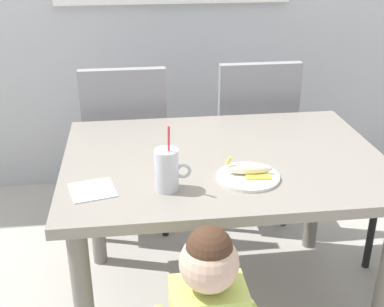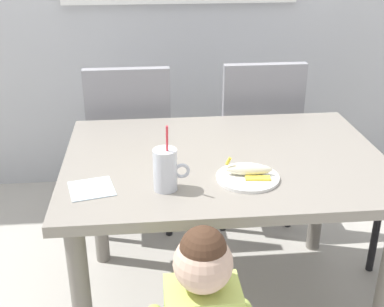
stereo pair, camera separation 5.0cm
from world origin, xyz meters
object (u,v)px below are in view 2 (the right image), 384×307
at_px(snack_plate, 248,177).
at_px(paper_napkin, 91,189).
at_px(milk_cup, 166,172).
at_px(dining_chair_right, 256,133).
at_px(dining_table, 224,179).
at_px(peeled_banana, 249,170).
at_px(dining_chair_left, 131,140).

bearing_deg(snack_plate, paper_napkin, -177.59).
xyz_separation_m(milk_cup, snack_plate, (0.30, 0.05, -0.06)).
bearing_deg(snack_plate, dining_chair_right, 75.15).
bearing_deg(dining_table, snack_plate, -75.93).
bearing_deg(milk_cup, peeled_banana, 10.45).
bearing_deg(dining_table, dining_chair_right, 67.51).
bearing_deg(dining_chair_right, dining_table, 67.51).
height_order(milk_cup, paper_napkin, milk_cup).
bearing_deg(paper_napkin, dining_chair_left, 82.95).
bearing_deg(snack_plate, dining_table, 104.07).
bearing_deg(peeled_banana, snack_plate, -127.04).
xyz_separation_m(dining_table, snack_plate, (0.05, -0.20, 0.11)).
bearing_deg(dining_chair_right, snack_plate, 75.15).
bearing_deg(dining_chair_left, snack_plate, 116.75).
relative_size(milk_cup, paper_napkin, 1.67).
distance_m(dining_chair_left, dining_chair_right, 0.69).
distance_m(peeled_banana, paper_napkin, 0.57).
height_order(snack_plate, paper_napkin, snack_plate).
bearing_deg(dining_chair_left, dining_chair_right, -178.16).
xyz_separation_m(snack_plate, peeled_banana, (0.01, 0.01, 0.03)).
relative_size(dining_table, snack_plate, 5.55).
bearing_deg(dining_table, peeled_banana, -73.12).
relative_size(snack_plate, peeled_banana, 1.32).
xyz_separation_m(dining_table, paper_napkin, (-0.51, -0.23, 0.11)).
distance_m(dining_chair_right, peeled_banana, 0.96).
relative_size(dining_chair_left, dining_chair_right, 1.00).
bearing_deg(dining_table, paper_napkin, -155.93).
height_order(dining_chair_right, snack_plate, dining_chair_right).
relative_size(dining_table, paper_napkin, 8.52).
relative_size(dining_table, dining_chair_right, 1.33).
bearing_deg(paper_napkin, milk_cup, -5.03).
distance_m(dining_chair_left, paper_napkin, 0.94).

